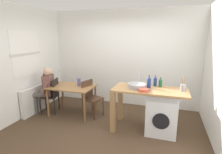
# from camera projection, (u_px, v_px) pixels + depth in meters

# --- Properties ---
(ground_plane) EXTENTS (5.46, 5.46, 0.00)m
(ground_plane) POSITION_uv_depth(u_px,v_px,m) (103.00, 131.00, 3.79)
(ground_plane) COLOR #4C3826
(wall_back) EXTENTS (4.60, 0.10, 2.70)m
(wall_back) POSITION_uv_depth(u_px,v_px,m) (124.00, 58.00, 5.12)
(wall_back) COLOR white
(wall_back) RESTS_ON ground_plane
(wall_window_side) EXTENTS (0.12, 3.80, 2.70)m
(wall_window_side) POSITION_uv_depth(u_px,v_px,m) (15.00, 63.00, 4.13)
(wall_window_side) COLOR white
(wall_window_side) RESTS_ON ground_plane
(radiator) EXTENTS (0.10, 0.80, 0.70)m
(radiator) POSITION_uv_depth(u_px,v_px,m) (33.00, 101.00, 4.59)
(radiator) COLOR white
(radiator) RESTS_ON ground_plane
(dining_table) EXTENTS (1.10, 0.76, 0.74)m
(dining_table) POSITION_uv_depth(u_px,v_px,m) (72.00, 90.00, 4.50)
(dining_table) COLOR #9E7042
(dining_table) RESTS_ON ground_plane
(chair_person_seat) EXTENTS (0.50, 0.50, 0.90)m
(chair_person_seat) POSITION_uv_depth(u_px,v_px,m) (52.00, 94.00, 4.62)
(chair_person_seat) COLOR black
(chair_person_seat) RESTS_ON ground_plane
(chair_opposite) EXTENTS (0.50, 0.50, 0.90)m
(chair_opposite) POSITION_uv_depth(u_px,v_px,m) (91.00, 96.00, 4.46)
(chair_opposite) COLOR #4C3323
(chair_opposite) RESTS_ON ground_plane
(seated_person) EXTENTS (0.55, 0.54, 1.20)m
(seated_person) POSITION_uv_depth(u_px,v_px,m) (45.00, 88.00, 4.59)
(seated_person) COLOR #595651
(seated_person) RESTS_ON ground_plane
(kitchen_counter) EXTENTS (1.50, 0.68, 0.92)m
(kitchen_counter) POSITION_uv_depth(u_px,v_px,m) (139.00, 95.00, 3.73)
(kitchen_counter) COLOR tan
(kitchen_counter) RESTS_ON ground_plane
(washing_machine) EXTENTS (0.60, 0.61, 0.86)m
(washing_machine) POSITION_uv_depth(u_px,v_px,m) (162.00, 113.00, 3.66)
(washing_machine) COLOR silver
(washing_machine) RESTS_ON ground_plane
(sink_basin) EXTENTS (0.38, 0.38, 0.09)m
(sink_basin) POSITION_uv_depth(u_px,v_px,m) (137.00, 86.00, 3.70)
(sink_basin) COLOR #9EA0A5
(sink_basin) RESTS_ON kitchen_counter
(tap) EXTENTS (0.02, 0.02, 0.28)m
(tap) POSITION_uv_depth(u_px,v_px,m) (139.00, 79.00, 3.84)
(tap) COLOR #B2B2B7
(tap) RESTS_ON kitchen_counter
(bottle_tall_green) EXTENTS (0.08, 0.08, 0.26)m
(bottle_tall_green) POSITION_uv_depth(u_px,v_px,m) (149.00, 82.00, 3.68)
(bottle_tall_green) COLOR navy
(bottle_tall_green) RESTS_ON kitchen_counter
(bottle_squat_brown) EXTENTS (0.07, 0.07, 0.23)m
(bottle_squat_brown) POSITION_uv_depth(u_px,v_px,m) (155.00, 81.00, 3.83)
(bottle_squat_brown) COLOR navy
(bottle_squat_brown) RESTS_ON kitchen_counter
(bottle_clear_small) EXTENTS (0.07, 0.07, 0.20)m
(bottle_clear_small) POSITION_uv_depth(u_px,v_px,m) (160.00, 83.00, 3.78)
(bottle_clear_small) COLOR #19592D
(bottle_clear_small) RESTS_ON kitchen_counter
(mixing_bowl) EXTENTS (0.20, 0.20, 0.05)m
(mixing_bowl) POSITION_uv_depth(u_px,v_px,m) (143.00, 90.00, 3.47)
(mixing_bowl) COLOR #D84C38
(mixing_bowl) RESTS_ON kitchen_counter
(utensil_crock) EXTENTS (0.11, 0.11, 0.30)m
(utensil_crock) POSITION_uv_depth(u_px,v_px,m) (183.00, 88.00, 3.48)
(utensil_crock) COLOR gray
(utensil_crock) RESTS_ON kitchen_counter
(vase) EXTENTS (0.09, 0.09, 0.20)m
(vase) POSITION_uv_depth(u_px,v_px,m) (79.00, 82.00, 4.51)
(vase) COLOR slate
(vase) RESTS_ON dining_table
(scissors) EXTENTS (0.15, 0.06, 0.01)m
(scissors) POSITION_uv_depth(u_px,v_px,m) (147.00, 90.00, 3.55)
(scissors) COLOR #B2B2B7
(scissors) RESTS_ON kitchen_counter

